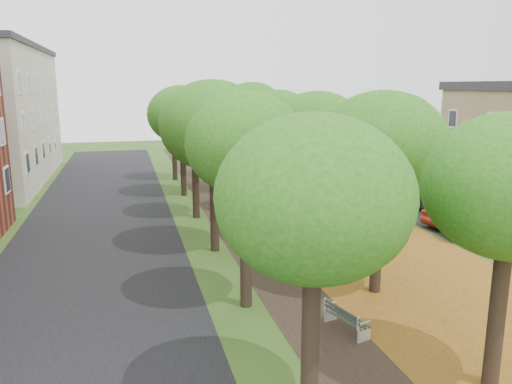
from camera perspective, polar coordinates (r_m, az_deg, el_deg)
street_asphalt at (r=25.44m, az=-17.80°, el=-5.23°), size 8.00×70.00×0.01m
footpath at (r=26.05m, az=-1.08°, el=-4.23°), size 3.20×70.00×0.01m
leaf_verge at (r=27.61m, az=9.07°, el=-3.44°), size 7.50×70.00×0.01m
parking_lot at (r=32.70m, az=22.13°, el=-1.76°), size 9.00×16.00×0.01m
tree_row_west at (r=24.67m, az=-6.14°, el=7.21°), size 4.23×34.23×7.09m
tree_row_east at (r=25.83m, az=4.53°, el=7.46°), size 4.23×34.23×7.09m
bench at (r=15.78m, az=10.18°, el=-14.03°), size 0.92×1.75×0.80m
car_silver at (r=26.50m, az=25.55°, el=-3.50°), size 4.70×3.17×1.49m
car_red at (r=28.46m, az=22.21°, el=-2.38°), size 4.11×1.89×1.31m
car_grey at (r=31.88m, az=17.63°, el=-0.36°), size 5.71×4.16×1.54m
car_white at (r=32.74m, az=16.69°, el=-0.25°), size 4.93×3.72×1.25m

